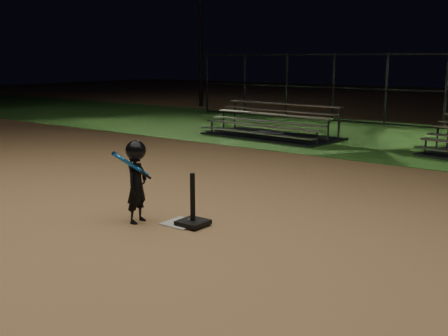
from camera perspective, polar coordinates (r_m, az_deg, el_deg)
ground at (r=7.70m, az=-4.52°, el=-5.94°), size 80.00×80.00×0.00m
grass_strip at (r=16.39m, az=19.37°, el=2.80°), size 60.00×8.00×0.01m
home_plate at (r=7.69m, az=-4.52°, el=-5.85°), size 0.45×0.45×0.02m
batting_tee at (r=7.55m, az=-3.31°, el=-5.04°), size 0.38×0.38×0.73m
child_batter at (r=7.71m, az=-9.23°, el=-1.19°), size 0.40×0.66×1.19m
bleacher_left at (r=16.10m, az=4.99°, el=3.97°), size 4.17×2.29×0.98m
backstop_fence at (r=19.14m, az=22.43°, el=7.49°), size 20.08×0.08×2.50m
light_pole_left at (r=26.63m, az=-2.61°, el=17.19°), size 0.90×0.53×8.30m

